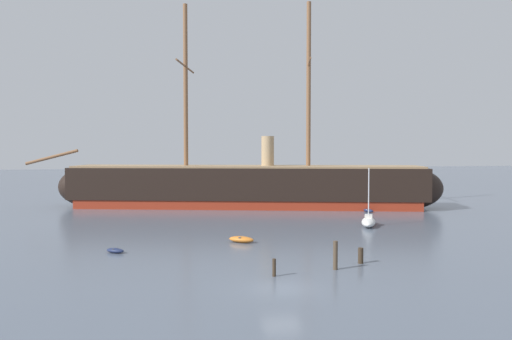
% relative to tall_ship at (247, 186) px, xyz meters
% --- Properties ---
extents(ground_plane, '(400.00, 400.00, 0.00)m').
position_rel_tall_ship_xyz_m(ground_plane, '(-5.81, -45.41, -3.36)').
color(ground_plane, slate).
extents(tall_ship, '(63.91, 22.30, 31.34)m').
position_rel_tall_ship_xyz_m(tall_ship, '(0.00, 0.00, 0.00)').
color(tall_ship, maroon).
rests_on(tall_ship, ground).
extents(dinghy_foreground_left, '(1.90, 1.69, 0.42)m').
position_rel_tall_ship_xyz_m(dinghy_foreground_left, '(-17.37, -31.51, -3.15)').
color(dinghy_foreground_left, '#1E284C').
rests_on(dinghy_foreground_left, ground).
extents(dinghy_near_centre, '(2.75, 2.35, 0.61)m').
position_rel_tall_ship_xyz_m(dinghy_near_centre, '(-5.68, -28.79, -3.06)').
color(dinghy_near_centre, orange).
rests_on(dinghy_near_centre, ground).
extents(sailboat_mid_right, '(3.67, 5.47, 6.89)m').
position_rel_tall_ship_xyz_m(sailboat_mid_right, '(10.71, -21.55, -2.78)').
color(sailboat_mid_right, silver).
rests_on(sailboat_mid_right, ground).
extents(dinghy_alongside_stern, '(1.32, 2.09, 0.46)m').
position_rel_tall_ship_xyz_m(dinghy_alongside_stern, '(16.07, -9.27, -3.13)').
color(dinghy_alongside_stern, '#1E284C').
rests_on(dinghy_alongside_stern, ground).
extents(dinghy_distant_centre, '(2.15, 2.78, 0.60)m').
position_rel_tall_ship_xyz_m(dinghy_distant_centre, '(-3.08, 20.98, -3.06)').
color(dinghy_distant_centre, silver).
rests_on(dinghy_distant_centre, ground).
extents(mooring_piling_nearest, '(0.34, 0.34, 2.18)m').
position_rel_tall_ship_xyz_m(mooring_piling_nearest, '(-0.52, -41.06, -2.27)').
color(mooring_piling_nearest, '#4C3D2D').
rests_on(mooring_piling_nearest, ground).
extents(mooring_piling_left_pair, '(0.26, 0.26, 1.28)m').
position_rel_tall_ship_xyz_m(mooring_piling_left_pair, '(-5.54, -42.15, -2.72)').
color(mooring_piling_left_pair, '#382B1E').
rests_on(mooring_piling_left_pair, ground).
extents(mooring_piling_right_pair, '(0.42, 0.42, 1.25)m').
position_rel_tall_ship_xyz_m(mooring_piling_right_pair, '(2.17, -39.49, -2.73)').
color(mooring_piling_right_pair, '#382B1E').
rests_on(mooring_piling_right_pair, ground).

